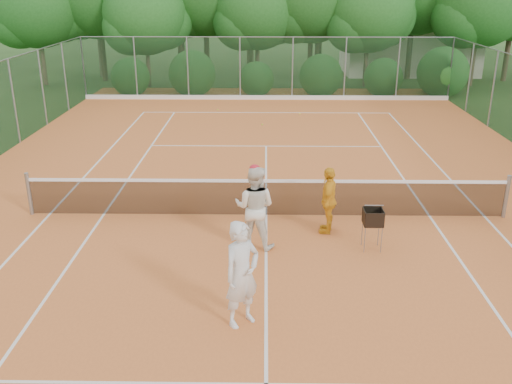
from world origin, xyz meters
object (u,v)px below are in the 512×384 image
at_px(player_center_grp, 255,207).
at_px(player_yellow, 329,200).
at_px(ball_hopper, 373,218).
at_px(player_white, 242,274).

height_order(player_center_grp, player_yellow, player_center_grp).
bearing_deg(ball_hopper, player_yellow, 115.37).
height_order(player_center_grp, ball_hopper, player_center_grp).
relative_size(player_center_grp, ball_hopper, 2.05).
bearing_deg(player_center_grp, player_white, -93.01).
height_order(player_yellow, ball_hopper, player_yellow).
relative_size(player_white, player_center_grp, 0.99).
distance_m(player_center_grp, ball_hopper, 2.58).
distance_m(player_center_grp, player_yellow, 1.89).
xyz_separation_m(player_white, ball_hopper, (2.73, 2.94, -0.21)).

